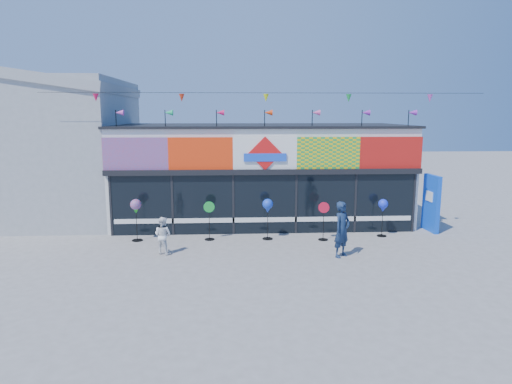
{
  "coord_description": "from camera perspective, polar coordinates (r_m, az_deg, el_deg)",
  "views": [
    {
      "loc": [
        -1.22,
        -13.61,
        4.6
      ],
      "look_at": [
        -0.41,
        2.0,
        1.87
      ],
      "focal_mm": 32.0,
      "sensor_mm": 36.0,
      "label": 1
    }
  ],
  "objects": [
    {
      "name": "spinner_1",
      "position": [
        16.72,
        -5.86,
        -3.46
      ],
      "size": [
        0.4,
        0.36,
        1.43
      ],
      "color": "black",
      "rests_on": "ground"
    },
    {
      "name": "neighbour_building",
      "position": [
        22.45,
        -26.11,
        5.32
      ],
      "size": [
        8.18,
        7.2,
        6.87
      ],
      "color": "#A4A6A9",
      "rests_on": "ground"
    },
    {
      "name": "adult_man",
      "position": [
        14.93,
        10.71,
        -4.62
      ],
      "size": [
        0.78,
        0.76,
        1.81
      ],
      "primitive_type": "imported",
      "rotation": [
        0.0,
        0.0,
        0.72
      ],
      "color": "#172848",
      "rests_on": "ground"
    },
    {
      "name": "kite_shop",
      "position": [
        19.76,
        0.6,
        2.46
      ],
      "size": [
        16.0,
        5.7,
        5.31
      ],
      "color": "white",
      "rests_on": "ground"
    },
    {
      "name": "spinner_2",
      "position": [
        16.62,
        1.47,
        -1.88
      ],
      "size": [
        0.38,
        0.38,
        1.51
      ],
      "color": "black",
      "rests_on": "ground"
    },
    {
      "name": "ground",
      "position": [
        14.42,
        2.06,
        -8.72
      ],
      "size": [
        80.0,
        80.0,
        0.0
      ],
      "primitive_type": "plane",
      "color": "slate",
      "rests_on": "ground"
    },
    {
      "name": "spinner_0",
      "position": [
        16.96,
        -14.79,
        -1.89
      ],
      "size": [
        0.39,
        0.39,
        1.54
      ],
      "color": "black",
      "rests_on": "ground"
    },
    {
      "name": "spinner_3",
      "position": [
        16.78,
        8.44,
        -3.49
      ],
      "size": [
        0.39,
        0.36,
        1.41
      ],
      "color": "black",
      "rests_on": "ground"
    },
    {
      "name": "blue_sign",
      "position": [
        19.09,
        21.05,
        -1.3
      ],
      "size": [
        0.26,
        1.12,
        2.22
      ],
      "rotation": [
        0.0,
        0.0,
        0.08
      ],
      "color": "blue",
      "rests_on": "ground"
    },
    {
      "name": "child",
      "position": [
        15.35,
        -11.57,
        -5.33
      ],
      "size": [
        0.7,
        0.58,
        1.24
      ],
      "primitive_type": "imported",
      "rotation": [
        0.0,
        0.0,
        2.67
      ],
      "color": "white",
      "rests_on": "ground"
    },
    {
      "name": "spinner_4",
      "position": [
        17.68,
        15.59,
        -1.77
      ],
      "size": [
        0.36,
        0.36,
        1.42
      ],
      "color": "black",
      "rests_on": "ground"
    }
  ]
}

